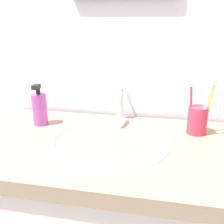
{
  "coord_description": "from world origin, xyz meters",
  "views": [
    {
      "loc": [
        0.16,
        -0.75,
        1.2
      ],
      "look_at": [
        0.0,
        0.05,
        0.92
      ],
      "focal_mm": 41.77,
      "sensor_mm": 36.0,
      "label": 1
    }
  ],
  "objects_px": {
    "faucet": "(120,103)",
    "toothbrush_cup": "(197,120)",
    "toothbrush_red": "(191,103)",
    "soap_dispenser": "(40,108)",
    "toothbrush_white": "(206,106)",
    "toothbrush_yellow": "(209,102)"
  },
  "relations": [
    {
      "from": "toothbrush_cup",
      "to": "toothbrush_red",
      "type": "height_order",
      "value": "toothbrush_red"
    },
    {
      "from": "toothbrush_cup",
      "to": "toothbrush_yellow",
      "type": "xyz_separation_m",
      "value": [
        0.03,
        0.01,
        0.06
      ]
    },
    {
      "from": "toothbrush_red",
      "to": "soap_dispenser",
      "type": "xyz_separation_m",
      "value": [
        -0.55,
        -0.03,
        -0.05
      ]
    },
    {
      "from": "toothbrush_red",
      "to": "soap_dispenser",
      "type": "distance_m",
      "value": 0.55
    },
    {
      "from": "toothbrush_cup",
      "to": "soap_dispenser",
      "type": "height_order",
      "value": "soap_dispenser"
    },
    {
      "from": "toothbrush_yellow",
      "to": "soap_dispenser",
      "type": "bearing_deg",
      "value": -176.34
    },
    {
      "from": "faucet",
      "to": "toothbrush_white",
      "type": "xyz_separation_m",
      "value": [
        0.3,
        -0.09,
        0.03
      ]
    },
    {
      "from": "faucet",
      "to": "toothbrush_red",
      "type": "height_order",
      "value": "toothbrush_red"
    },
    {
      "from": "faucet",
      "to": "toothbrush_red",
      "type": "bearing_deg",
      "value": -15.33
    },
    {
      "from": "toothbrush_cup",
      "to": "toothbrush_red",
      "type": "relative_size",
      "value": 0.52
    },
    {
      "from": "toothbrush_red",
      "to": "toothbrush_white",
      "type": "distance_m",
      "value": 0.05
    },
    {
      "from": "soap_dispenser",
      "to": "toothbrush_white",
      "type": "bearing_deg",
      "value": 0.71
    },
    {
      "from": "soap_dispenser",
      "to": "toothbrush_cup",
      "type": "bearing_deg",
      "value": 2.85
    },
    {
      "from": "faucet",
      "to": "toothbrush_yellow",
      "type": "height_order",
      "value": "toothbrush_yellow"
    },
    {
      "from": "toothbrush_cup",
      "to": "toothbrush_white",
      "type": "distance_m",
      "value": 0.07
    },
    {
      "from": "toothbrush_white",
      "to": "soap_dispenser",
      "type": "xyz_separation_m",
      "value": [
        -0.6,
        -0.01,
        -0.04
      ]
    },
    {
      "from": "faucet",
      "to": "toothbrush_red",
      "type": "relative_size",
      "value": 0.87
    },
    {
      "from": "faucet",
      "to": "toothbrush_yellow",
      "type": "bearing_deg",
      "value": -10.7
    },
    {
      "from": "soap_dispenser",
      "to": "faucet",
      "type": "bearing_deg",
      "value": 18.86
    },
    {
      "from": "faucet",
      "to": "toothbrush_cup",
      "type": "xyz_separation_m",
      "value": [
        0.29,
        -0.07,
        -0.03
      ]
    },
    {
      "from": "faucet",
      "to": "toothbrush_yellow",
      "type": "xyz_separation_m",
      "value": [
        0.32,
        -0.06,
        0.04
      ]
    },
    {
      "from": "toothbrush_red",
      "to": "soap_dispenser",
      "type": "bearing_deg",
      "value": -177.0
    }
  ]
}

